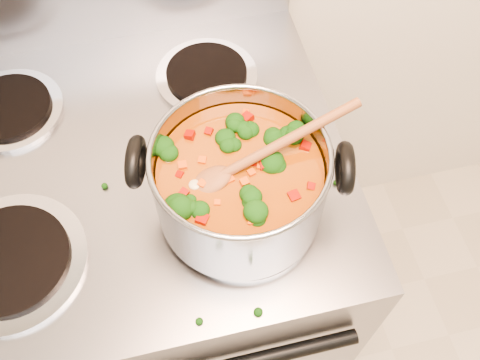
{
  "coord_description": "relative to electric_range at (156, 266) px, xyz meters",
  "views": [
    {
      "loc": [
        0.02,
        0.64,
        1.65
      ],
      "look_at": [
        0.11,
        1.02,
        1.01
      ],
      "focal_mm": 40.0,
      "sensor_mm": 36.0,
      "label": 1
    }
  ],
  "objects": [
    {
      "name": "wooden_spoon",
      "position": [
        0.18,
        -0.14,
        0.58
      ],
      "size": [
        0.26,
        0.08,
        0.08
      ],
      "rotation": [
        0.0,
        0.0,
        0.2
      ],
      "color": "brown",
      "rests_on": "stockpot"
    },
    {
      "name": "stockpot",
      "position": [
        0.17,
        -0.14,
        0.54
      ],
      "size": [
        0.31,
        0.25,
        0.15
      ],
      "rotation": [
        0.0,
        0.0,
        -0.27
      ],
      "color": "gray",
      "rests_on": "electric_range"
    },
    {
      "name": "cooktop_crumbs",
      "position": [
        0.23,
        -0.07,
        0.46
      ],
      "size": [
        0.21,
        0.36,
        0.01
      ],
      "color": "black",
      "rests_on": "electric_range"
    },
    {
      "name": "electric_range",
      "position": [
        0.0,
        0.0,
        0.0
      ],
      "size": [
        0.74,
        0.67,
        1.08
      ],
      "color": "gray",
      "rests_on": "ground"
    }
  ]
}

